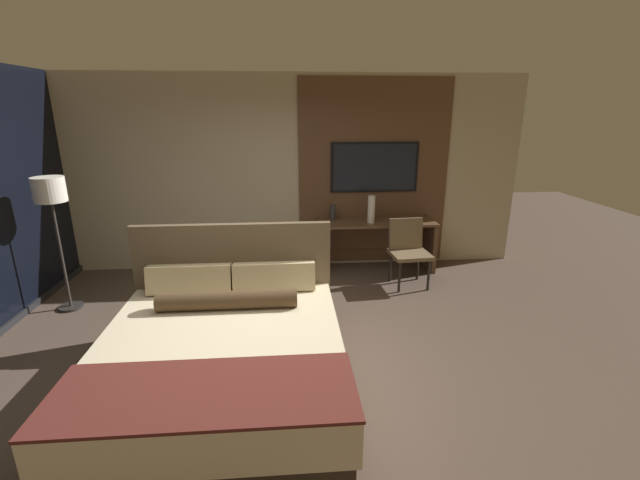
# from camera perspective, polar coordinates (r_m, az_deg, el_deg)

# --- Properties ---
(ground_plane) EXTENTS (16.00, 16.00, 0.00)m
(ground_plane) POSITION_cam_1_polar(r_m,az_deg,el_deg) (4.35, -5.47, -15.18)
(ground_plane) COLOR #4C3D33
(wall_back_tv_panel) EXTENTS (7.20, 0.09, 2.80)m
(wall_back_tv_panel) POSITION_cam_1_polar(r_m,az_deg,el_deg) (6.34, -3.93, 8.77)
(wall_back_tv_panel) COLOR #BCAD8E
(wall_back_tv_panel) RESTS_ON ground_plane
(bed) EXTENTS (2.00, 2.20, 1.21)m
(bed) POSITION_cam_1_polar(r_m,az_deg,el_deg) (3.82, -12.75, -14.79)
(bed) COLOR #33281E
(bed) RESTS_ON ground_plane
(desk) EXTENTS (1.71, 0.55, 0.75)m
(desk) POSITION_cam_1_polar(r_m,az_deg,el_deg) (6.37, 7.34, 0.49)
(desk) COLOR brown
(desk) RESTS_ON ground_plane
(tv) EXTENTS (1.29, 0.04, 0.72)m
(tv) POSITION_cam_1_polar(r_m,az_deg,el_deg) (6.38, 7.27, 9.61)
(tv) COLOR black
(desk_chair) EXTENTS (0.54, 0.53, 0.90)m
(desk_chair) POSITION_cam_1_polar(r_m,az_deg,el_deg) (5.90, 11.65, -0.82)
(desk_chair) COLOR brown
(desk_chair) RESTS_ON ground_plane
(floor_lamp) EXTENTS (0.34, 0.34, 1.59)m
(floor_lamp) POSITION_cam_1_polar(r_m,az_deg,el_deg) (5.69, -32.21, 4.50)
(floor_lamp) COLOR #282623
(floor_lamp) RESTS_ON ground_plane
(vase_tall) EXTENTS (0.10, 0.10, 0.40)m
(vase_tall) POSITION_cam_1_polar(r_m,az_deg,el_deg) (6.13, 6.86, 4.10)
(vase_tall) COLOR silver
(vase_tall) RESTS_ON desk
(vase_short) EXTENTS (0.08, 0.08, 0.22)m
(vase_short) POSITION_cam_1_polar(r_m,az_deg,el_deg) (6.27, 1.72, 3.67)
(vase_short) COLOR #333338
(vase_short) RESTS_ON desk
(book) EXTENTS (0.25, 0.20, 0.03)m
(book) POSITION_cam_1_polar(r_m,az_deg,el_deg) (6.37, 11.31, 2.68)
(book) COLOR #332D28
(book) RESTS_ON desk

